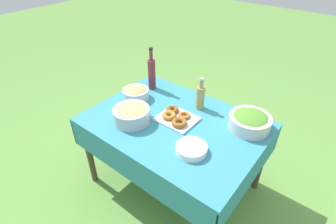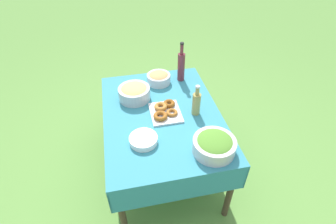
{
  "view_description": "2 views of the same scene",
  "coord_description": "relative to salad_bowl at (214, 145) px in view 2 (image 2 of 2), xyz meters",
  "views": [
    {
      "loc": [
        -0.93,
        1.25,
        1.87
      ],
      "look_at": [
        0.08,
        -0.02,
        0.73
      ],
      "focal_mm": 28.0,
      "sensor_mm": 36.0,
      "label": 1
    },
    {
      "loc": [
        -1.59,
        0.29,
        2.07
      ],
      "look_at": [
        -0.05,
        -0.04,
        0.74
      ],
      "focal_mm": 28.0,
      "sensor_mm": 36.0,
      "label": 2
    }
  ],
  "objects": [
    {
      "name": "donut_platter",
      "position": [
        0.47,
        0.25,
        -0.04
      ],
      "size": [
        0.3,
        0.24,
        0.05
      ],
      "color": "silver",
      "rests_on": "picnic_table"
    },
    {
      "name": "plate_stack",
      "position": [
        0.18,
        0.46,
        -0.04
      ],
      "size": [
        0.2,
        0.2,
        0.05
      ],
      "color": "white",
      "rests_on": "picnic_table"
    },
    {
      "name": "ground_plane",
      "position": [
        0.46,
        0.28,
        -0.75
      ],
      "size": [
        14.0,
        14.0,
        0.0
      ],
      "primitive_type": "plane",
      "color": "#609342"
    },
    {
      "name": "picnic_table",
      "position": [
        0.46,
        0.28,
        -0.15
      ],
      "size": [
        1.29,
        0.94,
        0.69
      ],
      "color": "teal",
      "rests_on": "ground_plane"
    },
    {
      "name": "olive_oil_bottle",
      "position": [
        0.41,
        0.01,
        0.04
      ],
      "size": [
        0.07,
        0.07,
        0.27
      ],
      "color": "#998E4C",
      "rests_on": "picnic_table"
    },
    {
      "name": "pasta_bowl",
      "position": [
        0.72,
        0.47,
        0.01
      ],
      "size": [
        0.27,
        0.27,
        0.13
      ],
      "color": "#B2B7BC",
      "rests_on": "picnic_table"
    },
    {
      "name": "wine_bottle",
      "position": [
        0.92,
        0.0,
        0.09
      ],
      "size": [
        0.07,
        0.07,
        0.38
      ],
      "color": "maroon",
      "rests_on": "picnic_table"
    },
    {
      "name": "bread_bowl",
      "position": [
        0.92,
        0.22,
        -0.01
      ],
      "size": [
        0.22,
        0.22,
        0.11
      ],
      "color": "silver",
      "rests_on": "picnic_table"
    },
    {
      "name": "salad_bowl",
      "position": [
        0.0,
        0.0,
        0.0
      ],
      "size": [
        0.3,
        0.3,
        0.12
      ],
      "color": "silver",
      "rests_on": "picnic_table"
    }
  ]
}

